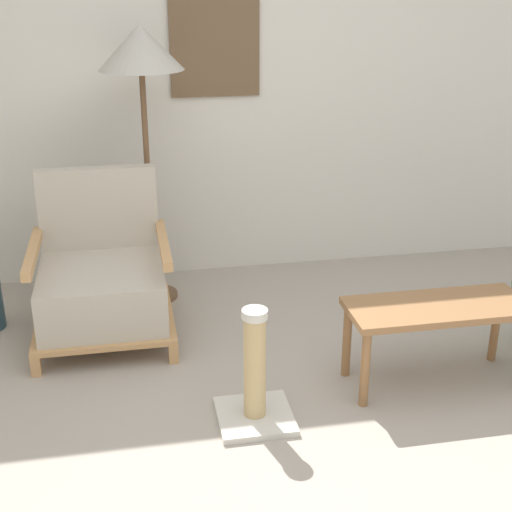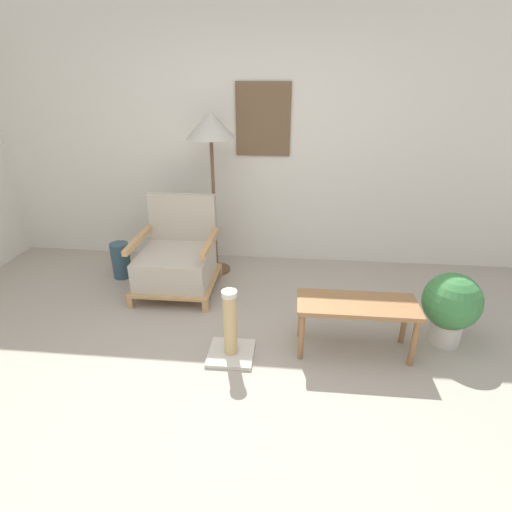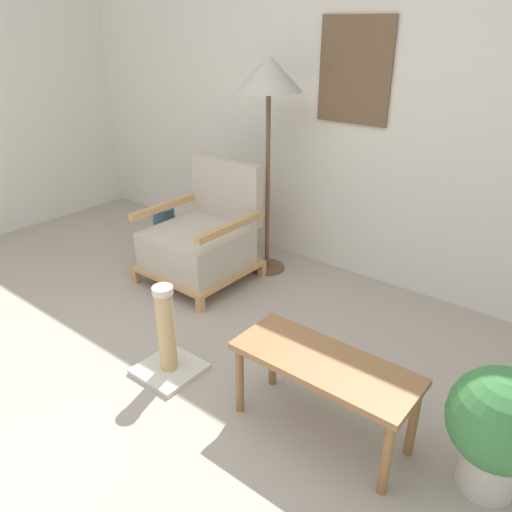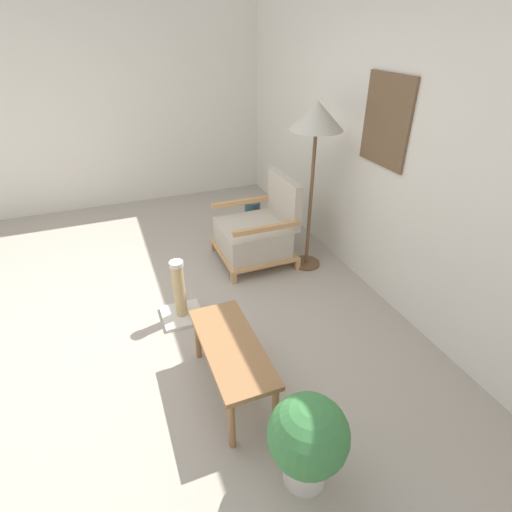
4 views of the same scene
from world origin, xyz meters
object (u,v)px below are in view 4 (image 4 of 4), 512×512
at_px(floor_lamp, 316,124).
at_px(vase, 252,216).
at_px(scratching_post, 180,299).
at_px(armchair, 257,232).
at_px(coffee_table, 232,351).
at_px(potted_plant, 308,439).

bearing_deg(floor_lamp, vase, -166.14).
relative_size(vase, scratching_post, 0.67).
bearing_deg(vase, armchair, -17.19).
height_order(coffee_table, scratching_post, scratching_post).
bearing_deg(floor_lamp, armchair, -123.68).
bearing_deg(armchair, potted_plant, -15.26).
distance_m(coffee_table, scratching_post, 0.97).
xyz_separation_m(floor_lamp, potted_plant, (2.06, -1.09, -1.12)).
relative_size(floor_lamp, vase, 4.39).
bearing_deg(coffee_table, armchair, 153.11).
bearing_deg(scratching_post, vase, 138.77).
bearing_deg(potted_plant, coffee_table, -166.69).
height_order(armchair, scratching_post, armchair).
bearing_deg(floor_lamp, coffee_table, -43.91).
relative_size(armchair, vase, 2.37).
bearing_deg(vase, potted_plant, -15.69).
xyz_separation_m(vase, scratching_post, (1.35, -1.19, 0.00)).
xyz_separation_m(armchair, coffee_table, (1.62, -0.82, 0.04)).
xyz_separation_m(coffee_table, potted_plant, (0.74, 0.18, -0.02)).
xyz_separation_m(coffee_table, vase, (-2.29, 1.03, -0.18)).
bearing_deg(armchair, vase, 162.81).
relative_size(armchair, floor_lamp, 0.54).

